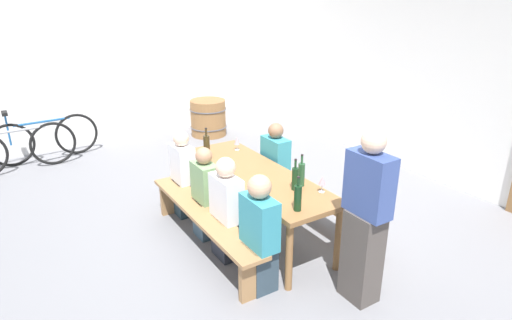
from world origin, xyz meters
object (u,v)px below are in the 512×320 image
(wine_bottle_0, at_px, (295,178))
(wine_bottle_2, at_px, (207,145))
(tasting_table, at_px, (256,179))
(wine_glass_1, at_px, (322,181))
(bench_far, at_px, (302,191))
(bench_near, at_px, (204,219))
(wine_glass_0, at_px, (237,141))
(wine_bottle_1, at_px, (301,174))
(wine_barrel, at_px, (208,118))
(parked_bicycle_1, at_px, (18,149))
(seated_guest_near_3, at_px, (259,236))
(wine_bottle_3, at_px, (298,197))
(parked_bicycle_0, at_px, (44,138))
(seated_guest_near_0, at_px, (183,176))
(seated_guest_near_2, at_px, (227,211))
(seated_guest_far_0, at_px, (275,170))
(standing_host, at_px, (365,222))
(seated_guest_near_1, at_px, (206,195))

(wine_bottle_0, relative_size, wine_bottle_2, 0.97)
(tasting_table, bearing_deg, wine_glass_1, 20.55)
(bench_far, bearing_deg, bench_near, -90.00)
(wine_glass_0, bearing_deg, wine_bottle_1, 0.72)
(wine_barrel, distance_m, parked_bicycle_1, 3.31)
(bench_far, distance_m, seated_guest_near_3, 1.46)
(wine_bottle_2, xyz_separation_m, wine_bottle_3, (1.76, 0.05, -0.00))
(wine_bottle_0, distance_m, parked_bicycle_0, 4.80)
(seated_guest_near_0, xyz_separation_m, wine_barrel, (-2.77, 1.71, -0.17))
(bench_far, xyz_separation_m, wine_barrel, (-3.63, 0.54, -0.01))
(seated_guest_near_2, height_order, wine_barrel, seated_guest_near_2)
(wine_bottle_1, height_order, wine_bottle_3, wine_bottle_1)
(seated_guest_far_0, xyz_separation_m, wine_barrel, (-3.28, 0.69, -0.20))
(bench_near, xyz_separation_m, bench_far, (0.00, 1.32, 0.00))
(bench_far, height_order, seated_guest_near_0, seated_guest_near_0)
(bench_far, height_order, seated_guest_near_2, seated_guest_near_2)
(wine_bottle_0, bearing_deg, wine_glass_1, 45.32)
(wine_glass_0, relative_size, wine_glass_1, 1.01)
(bench_far, distance_m, seated_guest_far_0, 0.43)
(wine_bottle_3, bearing_deg, standing_host, 32.31)
(wine_bottle_2, height_order, wine_bottle_3, wine_bottle_2)
(parked_bicycle_1, bearing_deg, standing_host, -68.21)
(bench_near, height_order, wine_bottle_3, wine_bottle_3)
(seated_guest_near_1, relative_size, seated_guest_near_3, 0.93)
(parked_bicycle_0, height_order, parked_bicycle_1, same)
(seated_guest_near_1, bearing_deg, seated_guest_near_0, 90.00)
(wine_bottle_2, relative_size, wine_glass_1, 2.02)
(bench_far, xyz_separation_m, wine_glass_1, (0.77, -0.37, 0.51))
(parked_bicycle_0, relative_size, parked_bicycle_1, 1.01)
(wine_glass_0, xyz_separation_m, seated_guest_near_0, (-0.10, -0.70, -0.35))
(wine_bottle_1, relative_size, seated_guest_near_0, 0.31)
(seated_guest_near_0, distance_m, parked_bicycle_0, 3.22)
(standing_host, distance_m, parked_bicycle_0, 5.65)
(wine_bottle_3, distance_m, seated_guest_near_3, 0.49)
(tasting_table, xyz_separation_m, wine_bottle_1, (0.54, 0.21, 0.21))
(wine_bottle_0, height_order, seated_guest_near_3, seated_guest_near_3)
(tasting_table, distance_m, parked_bicycle_0, 4.21)
(bench_near, height_order, bench_far, same)
(wine_glass_0, xyz_separation_m, standing_host, (2.23, -0.02, -0.09))
(tasting_table, distance_m, parked_bicycle_1, 4.12)
(standing_host, bearing_deg, wine_barrel, -11.30)
(seated_guest_far_0, bearing_deg, seated_guest_near_1, 6.49)
(wine_bottle_2, relative_size, standing_host, 0.21)
(standing_host, height_order, parked_bicycle_0, standing_host)
(tasting_table, distance_m, wine_glass_0, 0.81)
(seated_guest_far_0, bearing_deg, seated_guest_near_2, 30.79)
(standing_host, height_order, wine_barrel, standing_host)
(wine_bottle_3, height_order, seated_guest_near_3, seated_guest_near_3)
(tasting_table, xyz_separation_m, seated_guest_near_1, (-0.24, -0.51, -0.17))
(wine_glass_1, distance_m, seated_guest_near_3, 0.86)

